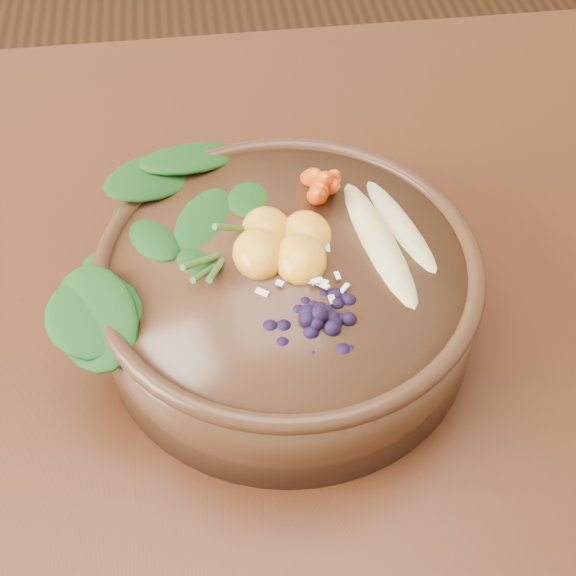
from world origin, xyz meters
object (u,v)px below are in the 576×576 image
carrot_cluster (320,142)px  stoneware_bowl (288,296)px  kale_heap (207,201)px  mandarin_cluster (283,230)px  blueberry_pile (320,302)px  banana_halves (391,220)px

carrot_cluster → stoneware_bowl: bearing=-123.7°
kale_heap → carrot_cluster: (0.09, 0.04, 0.02)m
stoneware_bowl → carrot_cluster: bearing=67.2°
carrot_cluster → mandarin_cluster: 0.08m
kale_heap → mandarin_cluster: bearing=-30.9°
stoneware_bowl → mandarin_cluster: 0.06m
carrot_cluster → blueberry_pile: carrot_cluster is taller
carrot_cluster → kale_heap: bearing=-169.5°
mandarin_cluster → blueberry_pile: blueberry_pile is taller
stoneware_bowl → mandarin_cluster: bearing=94.6°
kale_heap → blueberry_pile: size_ratio=1.42×
banana_halves → mandarin_cluster: 0.08m
stoneware_bowl → banana_halves: 0.10m
stoneware_bowl → kale_heap: kale_heap is taller
kale_heap → carrot_cluster: 0.10m
stoneware_bowl → blueberry_pile: 0.09m
banana_halves → blueberry_pile: blueberry_pile is taller
stoneware_bowl → kale_heap: size_ratio=1.53×
mandarin_cluster → stoneware_bowl: bearing=-85.4°
stoneware_bowl → kale_heap: (-0.06, 0.05, 0.06)m
carrot_cluster → mandarin_cluster: carrot_cluster is taller
stoneware_bowl → carrot_cluster: (0.04, 0.09, 0.08)m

